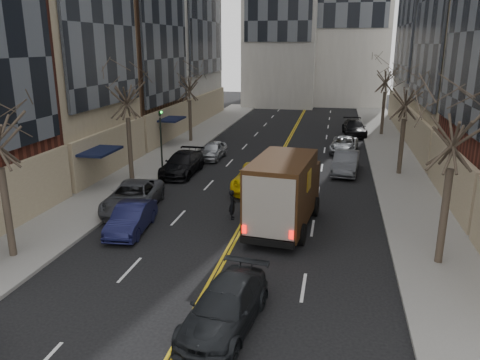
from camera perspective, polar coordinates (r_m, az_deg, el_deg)
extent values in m
cube|color=slate|center=(38.34, -9.00, 2.95)|extent=(4.00, 66.00, 0.15)
cube|color=slate|center=(36.24, 18.73, 1.50)|extent=(4.00, 66.00, 0.15)
cube|color=#4C301E|center=(45.55, -15.06, 19.82)|extent=(9.00, 12.00, 24.00)
cube|color=black|center=(30.27, -16.93, 3.39)|extent=(2.00, 3.00, 0.15)
cube|color=black|center=(30.94, -18.24, 1.54)|extent=(0.20, 3.00, 2.50)
cube|color=black|center=(41.93, -8.51, 7.35)|extent=(2.00, 3.00, 0.15)
cube|color=black|center=(42.41, -9.60, 5.96)|extent=(0.20, 3.00, 2.50)
cylinder|color=#382D23|center=(21.69, -26.50, -3.58)|extent=(0.30, 0.30, 3.83)
cylinder|color=#382D23|center=(31.52, -13.26, 3.74)|extent=(0.30, 0.30, 4.05)
cylinder|color=#382D23|center=(43.47, -6.09, 7.21)|extent=(0.30, 0.30, 3.69)
cylinder|color=#382D23|center=(20.50, 23.60, -4.11)|extent=(0.30, 0.30, 3.96)
cylinder|color=#382D23|center=(33.85, 19.07, 3.89)|extent=(0.30, 0.30, 3.78)
cylinder|color=#382D23|center=(48.52, 17.03, 7.81)|extent=(0.30, 0.30, 4.14)
cylinder|color=black|center=(32.80, -9.57, 4.20)|extent=(0.12, 0.12, 3.80)
imported|color=black|center=(32.40, -9.77, 8.27)|extent=(0.15, 0.18, 0.90)
sphere|color=#0CE526|center=(32.26, -9.58, 8.15)|extent=(0.14, 0.14, 0.14)
cube|color=black|center=(23.26, 5.33, -4.48)|extent=(2.98, 6.89, 0.31)
cube|color=black|center=(25.21, 6.60, -0.35)|extent=(2.63, 2.02, 2.19)
cube|color=black|center=(22.24, 5.11, -1.33)|extent=(3.02, 5.35, 3.13)
cube|color=black|center=(20.36, 3.34, -7.55)|extent=(2.41, 0.44, 0.31)
cube|color=red|center=(20.42, 0.49, -6.02)|extent=(0.19, 0.08, 0.37)
cube|color=red|center=(19.95, 6.28, -6.68)|extent=(0.19, 0.08, 0.37)
cube|color=gold|center=(22.40, 2.00, 0.53)|extent=(0.14, 0.94, 0.94)
cube|color=gold|center=(21.88, 8.43, -0.02)|extent=(0.14, 0.94, 0.94)
cylinder|color=black|center=(25.56, 3.69, -2.68)|extent=(0.39, 1.03, 1.00)
cylinder|color=black|center=(25.12, 9.16, -3.20)|extent=(0.39, 1.03, 1.00)
cylinder|color=black|center=(21.97, 1.15, -5.89)|extent=(0.39, 1.03, 1.00)
cylinder|color=black|center=(21.46, 7.52, -6.60)|extent=(0.39, 1.03, 1.00)
imported|color=black|center=(15.50, -1.85, -15.23)|extent=(2.53, 5.00, 1.39)
cube|color=black|center=(15.81, -1.27, -12.23)|extent=(0.13, 0.04, 0.09)
cube|color=blue|center=(15.78, -1.29, -12.28)|extent=(0.10, 0.01, 0.06)
imported|color=#E0BA09|center=(29.18, 2.07, 0.32)|extent=(2.55, 5.54, 1.54)
imported|color=black|center=(24.25, -0.94, -3.02)|extent=(0.49, 0.64, 1.55)
imported|color=#101233|center=(23.27, -13.11, -4.55)|extent=(1.84, 4.27, 1.37)
imported|color=#45474C|center=(26.18, -12.94, -2.03)|extent=(3.19, 5.68, 1.50)
imported|color=black|center=(32.85, -7.04, 2.00)|extent=(2.14, 5.19, 1.50)
imported|color=#AEB2B6|center=(37.11, -3.33, 3.64)|extent=(1.70, 4.03, 1.36)
imported|color=#43464A|center=(33.63, 12.76, 2.09)|extent=(2.02, 4.80, 1.54)
imported|color=#9DA0A4|center=(40.28, 12.57, 4.24)|extent=(2.55, 4.82, 1.29)
imported|color=black|center=(48.01, 13.76, 6.19)|extent=(2.54, 5.35, 1.51)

